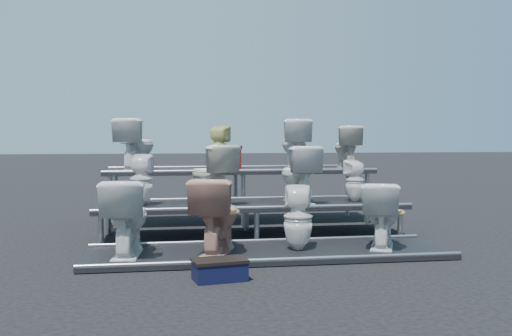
{
  "coord_description": "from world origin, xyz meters",
  "views": [
    {
      "loc": [
        -1.18,
        -7.78,
        1.39
      ],
      "look_at": [
        0.08,
        0.1,
        0.95
      ],
      "focal_mm": 40.0,
      "sensor_mm": 36.0,
      "label": 1
    }
  ],
  "objects": [
    {
      "name": "tier_mid",
      "position": [
        0.0,
        0.0,
        0.23
      ],
      "size": [
        4.2,
        1.2,
        0.46
      ],
      "primitive_type": "cube",
      "color": "black",
      "rests_on": "ground"
    },
    {
      "name": "tier_back",
      "position": [
        0.0,
        1.3,
        0.43
      ],
      "size": [
        4.2,
        1.2,
        0.86
      ],
      "primitive_type": "cube",
      "color": "black",
      "rests_on": "ground"
    },
    {
      "name": "toilet_11",
      "position": [
        1.79,
        1.3,
        1.21
      ],
      "size": [
        0.43,
        0.71,
        0.7
      ],
      "primitive_type": "imported",
      "rotation": [
        0.0,
        0.0,
        3.08
      ],
      "color": "beige",
      "rests_on": "tier_back"
    },
    {
      "name": "toilet_4",
      "position": [
        -1.5,
        0.0,
        0.81
      ],
      "size": [
        0.35,
        0.36,
        0.69
      ],
      "primitive_type": "imported",
      "rotation": [
        0.0,
        0.0,
        3.0
      ],
      "color": "white",
      "rests_on": "tier_mid"
    },
    {
      "name": "toilet_5",
      "position": [
        -0.55,
        0.0,
        0.87
      ],
      "size": [
        0.75,
        0.92,
        0.82
      ],
      "primitive_type": "imported",
      "rotation": [
        0.0,
        0.0,
        3.58
      ],
      "color": "beige",
      "rests_on": "tier_mid"
    },
    {
      "name": "toilet_0",
      "position": [
        -1.61,
        -1.3,
        0.49
      ],
      "size": [
        0.56,
        0.88,
        0.85
      ],
      "primitive_type": "imported",
      "rotation": [
        0.0,
        0.0,
        3.05
      ],
      "color": "white",
      "rests_on": "tier_front"
    },
    {
      "name": "toilet_8",
      "position": [
        -1.62,
        1.3,
        1.26
      ],
      "size": [
        0.72,
        0.9,
        0.8
      ],
      "primitive_type": "imported",
      "rotation": [
        0.0,
        0.0,
        2.73
      ],
      "color": "white",
      "rests_on": "tier_back"
    },
    {
      "name": "toilet_6",
      "position": [
        0.67,
        0.0,
        0.86
      ],
      "size": [
        0.55,
        0.84,
        0.8
      ],
      "primitive_type": "imported",
      "rotation": [
        0.0,
        0.0,
        3.28
      ],
      "color": "white",
      "rests_on": "tier_mid"
    },
    {
      "name": "toilet_10",
      "position": [
        0.91,
        1.3,
        1.26
      ],
      "size": [
        0.49,
        0.81,
        0.8
      ],
      "primitive_type": "imported",
      "rotation": [
        0.0,
        0.0,
        3.09
      ],
      "color": "white",
      "rests_on": "tier_back"
    },
    {
      "name": "red_crate",
      "position": [
        -0.24,
        1.31,
        1.03
      ],
      "size": [
        0.53,
        0.46,
        0.33
      ],
      "primitive_type": "cube",
      "rotation": [
        0.0,
        0.0,
        0.22
      ],
      "color": "maroon",
      "rests_on": "tier_back"
    },
    {
      "name": "ground",
      "position": [
        0.0,
        0.0,
        0.0
      ],
      "size": [
        80.0,
        80.0,
        0.0
      ],
      "primitive_type": "plane",
      "color": "black",
      "rests_on": "ground"
    },
    {
      "name": "toilet_9",
      "position": [
        -0.32,
        1.3,
        1.22
      ],
      "size": [
        0.42,
        0.43,
        0.71
      ],
      "primitive_type": "imported",
      "rotation": [
        0.0,
        0.0,
        2.75
      ],
      "color": "#D2D07E",
      "rests_on": "tier_back"
    },
    {
      "name": "tier_front",
      "position": [
        0.0,
        -1.3,
        0.03
      ],
      "size": [
        4.2,
        1.2,
        0.06
      ],
      "primitive_type": "cube",
      "color": "black",
      "rests_on": "ground"
    },
    {
      "name": "toilet_3",
      "position": [
        1.39,
        -1.3,
        0.45
      ],
      "size": [
        0.72,
        0.88,
        0.78
      ],
      "primitive_type": "imported",
      "rotation": [
        0.0,
        0.0,
        2.72
      ],
      "color": "white",
      "rests_on": "tier_front"
    },
    {
      "name": "toilet_7",
      "position": [
        1.5,
        0.0,
        0.76
      ],
      "size": [
        0.32,
        0.32,
        0.6
      ],
      "primitive_type": "imported",
      "rotation": [
        0.0,
        0.0,
        3.35
      ],
      "color": "white",
      "rests_on": "tier_mid"
    },
    {
      "name": "toilet_1",
      "position": [
        -0.6,
        -1.3,
        0.49
      ],
      "size": [
        0.73,
        0.96,
        0.86
      ],
      "primitive_type": "imported",
      "rotation": [
        0.0,
        0.0,
        2.81
      ],
      "color": "tan",
      "rests_on": "tier_front"
    },
    {
      "name": "step_stool",
      "position": [
        -0.67,
        -2.35,
        0.09
      ],
      "size": [
        0.54,
        0.38,
        0.18
      ],
      "primitive_type": "cube",
      "rotation": [
        0.0,
        0.0,
        0.18
      ],
      "color": "black",
      "rests_on": "ground"
    },
    {
      "name": "toilet_2",
      "position": [
        0.36,
        -1.3,
        0.44
      ],
      "size": [
        0.4,
        0.41,
        0.76
      ],
      "primitive_type": "imported",
      "rotation": [
        0.0,
        0.0,
        2.94
      ],
      "color": "white",
      "rests_on": "tier_front"
    }
  ]
}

